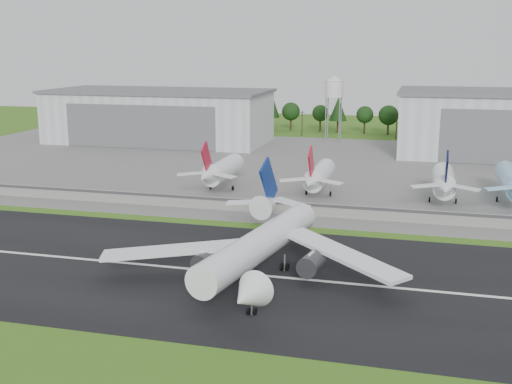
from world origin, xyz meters
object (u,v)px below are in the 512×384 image
(main_airliner, at_px, (260,252))
(parked_jet_navy, at_px, (444,182))
(parked_jet_red_a, at_px, (220,170))
(parked_jet_red_b, at_px, (318,176))

(main_airliner, distance_m, parked_jet_navy, 75.20)
(parked_jet_red_a, height_order, parked_jet_red_b, parked_jet_red_a)
(parked_jet_red_b, bearing_deg, main_airliner, -89.78)
(parked_jet_red_a, distance_m, parked_jet_red_b, 29.18)
(main_airliner, bearing_deg, parked_jet_red_a, -56.05)
(main_airliner, height_order, parked_jet_red_a, main_airliner)
(parked_jet_red_a, relative_size, parked_jet_red_b, 1.00)
(parked_jet_red_b, xyz_separation_m, parked_jet_navy, (34.36, 0.03, 0.23))
(parked_jet_red_b, height_order, parked_jet_navy, parked_jet_navy)
(main_airliner, relative_size, parked_jet_red_a, 1.89)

